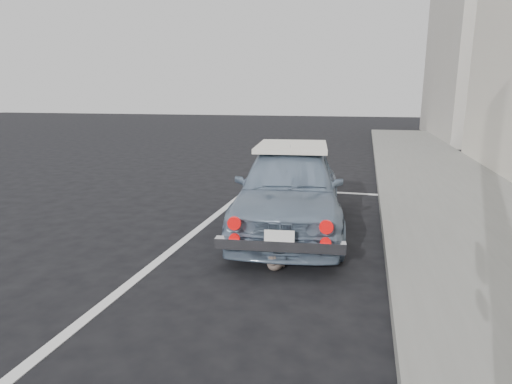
# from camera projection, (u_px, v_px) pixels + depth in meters

# --- Properties ---
(ground) EXTENTS (80.00, 80.00, 0.00)m
(ground) POSITION_uv_depth(u_px,v_px,m) (136.00, 383.00, 3.03)
(ground) COLOR black
(ground) RESTS_ON ground
(building_far) EXTENTS (3.50, 10.00, 8.00)m
(building_far) POSITION_uv_depth(u_px,v_px,m) (480.00, 50.00, 19.51)
(building_far) COLOR #B3AEA3
(building_far) RESTS_ON ground
(pline_front) EXTENTS (3.00, 0.12, 0.01)m
(pline_front) POSITION_uv_depth(u_px,v_px,m) (314.00, 191.00, 9.05)
(pline_front) COLOR silver
(pline_front) RESTS_ON ground
(pline_side) EXTENTS (0.12, 7.00, 0.01)m
(pline_side) POSITION_uv_depth(u_px,v_px,m) (187.00, 238.00, 6.08)
(pline_side) COLOR silver
(pline_side) RESTS_ON ground
(retro_coupe) EXTENTS (1.93, 3.92, 1.28)m
(retro_coupe) POSITION_uv_depth(u_px,v_px,m) (290.00, 187.00, 6.42)
(retro_coupe) COLOR gray
(retro_coupe) RESTS_ON ground
(cat) EXTENTS (0.22, 0.43, 0.23)m
(cat) POSITION_uv_depth(u_px,v_px,m) (275.00, 261.00, 4.97)
(cat) COLOR #726757
(cat) RESTS_ON ground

